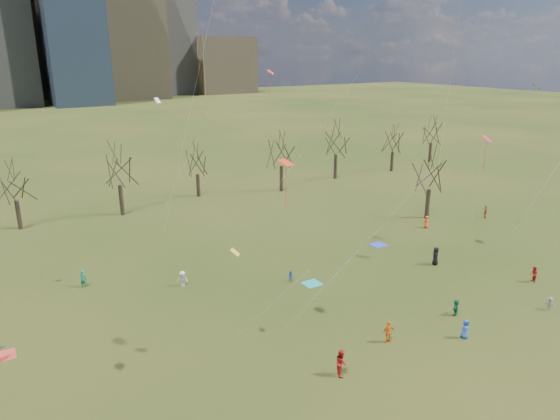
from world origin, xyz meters
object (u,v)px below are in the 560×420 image
person_2 (341,362)px  person_4 (388,332)px  blanket_teal (312,284)px  blanket_crimson (3,356)px  person_0 (465,329)px  blanket_navy (379,245)px

person_2 → person_4: person_2 is taller
blanket_teal → person_4: bearing=-94.7°
blanket_crimson → person_4: (24.26, -12.94, 0.84)m
blanket_teal → person_4: 10.97m
person_2 → person_4: (5.39, 1.25, -0.09)m
blanket_crimson → person_4: size_ratio=0.94×
person_0 → blanket_crimson: bearing=171.2°
blanket_teal → person_2: person_2 is taller
blanket_teal → blanket_navy: (11.91, 4.03, 0.00)m
blanket_navy → blanket_crimson: same height
blanket_teal → person_4: size_ratio=0.94×
blanket_crimson → person_0: person_0 is taller
person_2 → person_4: 5.53m
blanket_teal → person_0: 14.22m
person_2 → blanket_navy: bearing=-24.1°
blanket_navy → person_4: (-12.80, -14.93, 0.84)m
blanket_navy → person_0: person_0 is taller
blanket_navy → person_4: bearing=-130.6°
person_0 → person_4: person_4 is taller
person_4 → blanket_navy: bearing=-115.8°
blanket_navy → blanket_crimson: bearing=-176.9°
blanket_crimson → person_2: size_ratio=0.85×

